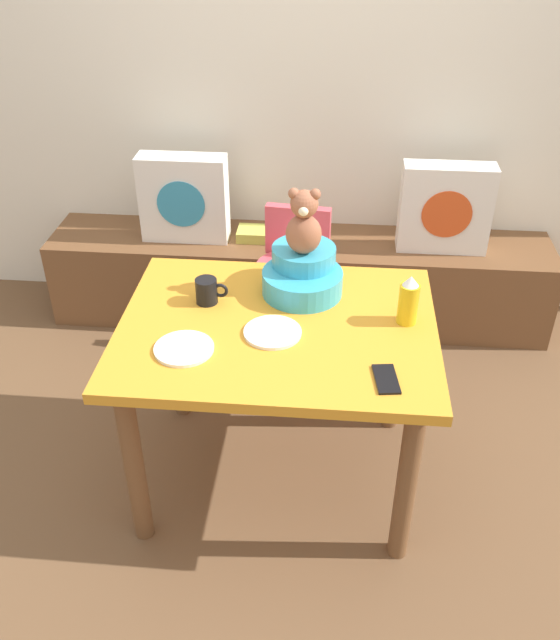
# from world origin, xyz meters

# --- Properties ---
(ground_plane) EXTENTS (8.00, 8.00, 0.00)m
(ground_plane) POSITION_xyz_m (0.00, 0.00, 0.00)
(ground_plane) COLOR brown
(back_wall) EXTENTS (4.40, 0.10, 2.60)m
(back_wall) POSITION_xyz_m (0.00, 1.45, 1.30)
(back_wall) COLOR silver
(back_wall) RESTS_ON ground_plane
(window_bench) EXTENTS (2.60, 0.44, 0.46)m
(window_bench) POSITION_xyz_m (0.00, 1.18, 0.23)
(window_bench) COLOR brown
(window_bench) RESTS_ON ground_plane
(pillow_floral_left) EXTENTS (0.44, 0.15, 0.44)m
(pillow_floral_left) POSITION_xyz_m (-0.58, 1.16, 0.68)
(pillow_floral_left) COLOR white
(pillow_floral_left) RESTS_ON window_bench
(pillow_floral_right) EXTENTS (0.44, 0.15, 0.44)m
(pillow_floral_right) POSITION_xyz_m (0.71, 1.16, 0.68)
(pillow_floral_right) COLOR white
(pillow_floral_right) RESTS_ON window_bench
(book_stack) EXTENTS (0.20, 0.14, 0.05)m
(book_stack) POSITION_xyz_m (-0.22, 1.18, 0.49)
(book_stack) COLOR #BCC04C
(book_stack) RESTS_ON window_bench
(dining_table) EXTENTS (1.11, 0.87, 0.74)m
(dining_table) POSITION_xyz_m (0.00, 0.00, 0.62)
(dining_table) COLOR orange
(dining_table) RESTS_ON ground_plane
(highchair) EXTENTS (0.35, 0.48, 0.79)m
(highchair) POSITION_xyz_m (-0.00, 0.75, 0.52)
(highchair) COLOR #D84C59
(highchair) RESTS_ON ground_plane
(infant_seat_teal) EXTENTS (0.30, 0.33, 0.16)m
(infant_seat_teal) POSITION_xyz_m (0.07, 0.24, 0.81)
(infant_seat_teal) COLOR #359EBD
(infant_seat_teal) RESTS_ON dining_table
(teddy_bear) EXTENTS (0.13, 0.12, 0.25)m
(teddy_bear) POSITION_xyz_m (0.07, 0.24, 1.02)
(teddy_bear) COLOR #97593E
(teddy_bear) RESTS_ON infant_seat_teal
(ketchup_bottle) EXTENTS (0.07, 0.07, 0.18)m
(ketchup_bottle) POSITION_xyz_m (0.45, 0.06, 0.83)
(ketchup_bottle) COLOR gold
(ketchup_bottle) RESTS_ON dining_table
(coffee_mug) EXTENTS (0.12, 0.08, 0.09)m
(coffee_mug) POSITION_xyz_m (-0.27, 0.12, 0.79)
(coffee_mug) COLOR black
(coffee_mug) RESTS_ON dining_table
(dinner_plate_near) EXTENTS (0.20, 0.20, 0.01)m
(dinner_plate_near) POSITION_xyz_m (-0.01, -0.06, 0.75)
(dinner_plate_near) COLOR white
(dinner_plate_near) RESTS_ON dining_table
(dinner_plate_far) EXTENTS (0.20, 0.20, 0.01)m
(dinner_plate_far) POSITION_xyz_m (-0.29, -0.18, 0.75)
(dinner_plate_far) COLOR white
(dinner_plate_far) RESTS_ON dining_table
(cell_phone) EXTENTS (0.09, 0.15, 0.01)m
(cell_phone) POSITION_xyz_m (0.37, -0.28, 0.74)
(cell_phone) COLOR black
(cell_phone) RESTS_ON dining_table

